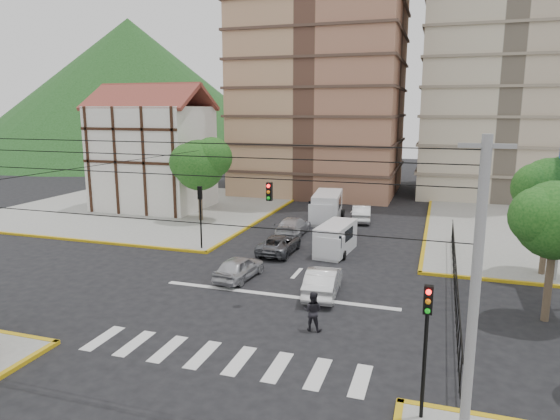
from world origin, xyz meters
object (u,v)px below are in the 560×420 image
at_px(car_white_front_right, 323,281).
at_px(van_left_lane, 327,208).
at_px(pedestrian_crosswalk, 313,311).
at_px(traffic_light_se, 426,330).
at_px(traffic_light_nw, 200,207).
at_px(van_right_lane, 335,240).
at_px(car_silver_front_left, 239,268).

bearing_deg(car_white_front_right, van_left_lane, -82.74).
bearing_deg(van_left_lane, pedestrian_crosswalk, -85.42).
height_order(traffic_light_se, traffic_light_nw, same).
bearing_deg(traffic_light_nw, pedestrian_crosswalk, -43.70).
bearing_deg(traffic_light_nw, van_left_lane, 61.32).
height_order(van_right_lane, car_white_front_right, van_right_lane).
distance_m(van_left_lane, car_silver_front_left, 16.51).
xyz_separation_m(traffic_light_nw, car_silver_front_left, (4.87, -4.81, -2.42)).
bearing_deg(traffic_light_se, car_silver_front_left, 134.86).
distance_m(van_right_lane, car_silver_front_left, 8.05).
xyz_separation_m(car_silver_front_left, car_white_front_right, (5.23, -0.95, 0.06)).
height_order(traffic_light_nw, van_right_lane, traffic_light_nw).
height_order(van_right_lane, van_left_lane, van_left_lane).
relative_size(traffic_light_se, van_left_lane, 0.75).
bearing_deg(car_white_front_right, pedestrian_crosswalk, 92.29).
relative_size(car_silver_front_left, pedestrian_crosswalk, 2.27).
height_order(van_right_lane, car_silver_front_left, van_right_lane).
bearing_deg(traffic_light_se, van_right_lane, 110.20).
bearing_deg(car_silver_front_left, van_right_lane, -115.97).
bearing_deg(traffic_light_se, car_white_front_right, 119.22).
bearing_deg(van_left_lane, car_silver_front_left, -101.75).
bearing_deg(traffic_light_nw, traffic_light_se, -45.00).
xyz_separation_m(traffic_light_nw, van_left_lane, (6.35, 11.62, -1.88)).
relative_size(van_right_lane, pedestrian_crosswalk, 2.63).
distance_m(traffic_light_se, car_white_front_right, 11.52).
bearing_deg(car_silver_front_left, traffic_light_nw, -38.71).
distance_m(car_silver_front_left, pedestrian_crosswalk, 7.90).
height_order(traffic_light_nw, car_silver_front_left, traffic_light_nw).
relative_size(traffic_light_nw, pedestrian_crosswalk, 2.45).
relative_size(van_left_lane, car_white_front_right, 1.28).
height_order(traffic_light_se, pedestrian_crosswalk, traffic_light_se).
xyz_separation_m(van_right_lane, car_white_front_right, (0.98, -7.77, -0.24)).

